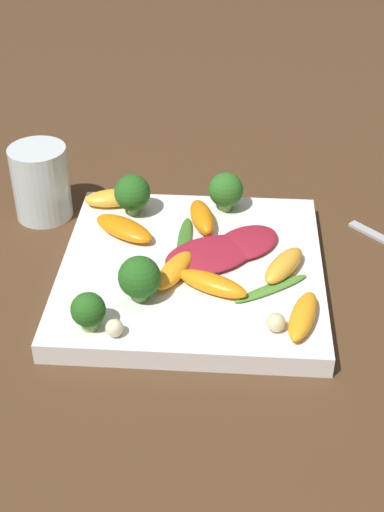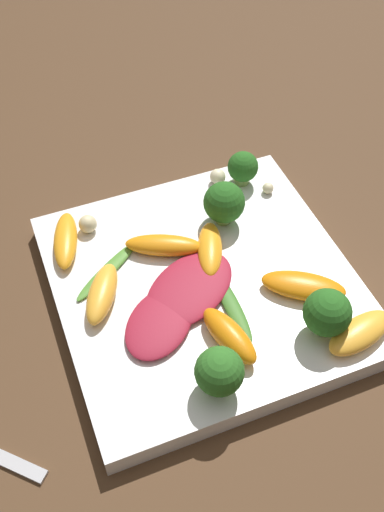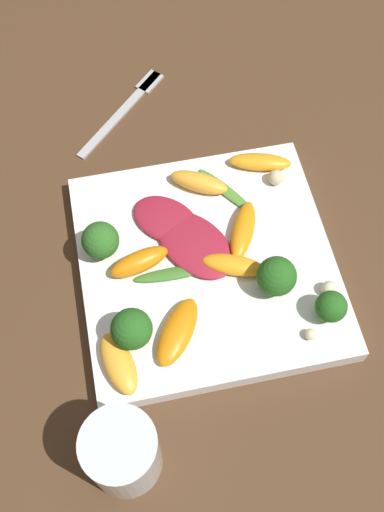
# 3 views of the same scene
# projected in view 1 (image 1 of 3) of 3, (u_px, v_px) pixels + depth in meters

# --- Properties ---
(ground_plane) EXTENTS (2.40, 2.40, 0.00)m
(ground_plane) POSITION_uv_depth(u_px,v_px,m) (192.00, 280.00, 0.77)
(ground_plane) COLOR #4C331E
(plate) EXTENTS (0.28, 0.28, 0.02)m
(plate) POSITION_uv_depth(u_px,v_px,m) (192.00, 271.00, 0.76)
(plate) COLOR white
(plate) RESTS_ON ground_plane
(drinking_glass) EXTENTS (0.07, 0.07, 0.09)m
(drinking_glass) POSITION_uv_depth(u_px,v_px,m) (41.00, 182.00, 0.85)
(drinking_glass) COLOR silver
(drinking_glass) RESTS_ON ground_plane
(radicchio_leaf_0) EXTENTS (0.11, 0.12, 0.01)m
(radicchio_leaf_0) POSITION_uv_depth(u_px,v_px,m) (210.00, 255.00, 0.76)
(radicchio_leaf_0) COLOR maroon
(radicchio_leaf_0) RESTS_ON plate
(radicchio_leaf_1) EXTENTS (0.10, 0.10, 0.01)m
(radicchio_leaf_1) POSITION_uv_depth(u_px,v_px,m) (246.00, 243.00, 0.77)
(radicchio_leaf_1) COLOR maroon
(radicchio_leaf_1) RESTS_ON plate
(orange_segment_0) EXTENTS (0.05, 0.08, 0.02)m
(orange_segment_0) POSITION_uv_depth(u_px,v_px,m) (212.00, 284.00, 0.71)
(orange_segment_0) COLOR orange
(orange_segment_0) RESTS_ON plate
(orange_segment_1) EXTENTS (0.04, 0.07, 0.02)m
(orange_segment_1) POSITION_uv_depth(u_px,v_px,m) (114.00, 198.00, 0.84)
(orange_segment_1) COLOR #FCAD33
(orange_segment_1) RESTS_ON plate
(orange_segment_2) EXTENTS (0.08, 0.04, 0.02)m
(orange_segment_2) POSITION_uv_depth(u_px,v_px,m) (303.00, 316.00, 0.67)
(orange_segment_2) COLOR orange
(orange_segment_2) RESTS_ON plate
(orange_segment_3) EXTENTS (0.07, 0.04, 0.02)m
(orange_segment_3) POSITION_uv_depth(u_px,v_px,m) (202.00, 217.00, 0.80)
(orange_segment_3) COLOR orange
(orange_segment_3) RESTS_ON plate
(orange_segment_4) EXTENTS (0.07, 0.08, 0.02)m
(orange_segment_4) POSITION_uv_depth(u_px,v_px,m) (124.00, 228.00, 0.79)
(orange_segment_4) COLOR orange
(orange_segment_4) RESTS_ON plate
(orange_segment_5) EXTENTS (0.07, 0.05, 0.02)m
(orange_segment_5) POSITION_uv_depth(u_px,v_px,m) (174.00, 270.00, 0.73)
(orange_segment_5) COLOR orange
(orange_segment_5) RESTS_ON plate
(orange_segment_6) EXTENTS (0.07, 0.06, 0.02)m
(orange_segment_6) POSITION_uv_depth(u_px,v_px,m) (284.00, 265.00, 0.73)
(orange_segment_6) COLOR #FCAD33
(orange_segment_6) RESTS_ON plate
(broccoli_floret_0) EXTENTS (0.04, 0.04, 0.05)m
(broccoli_floret_0) POSITION_uv_depth(u_px,v_px,m) (139.00, 278.00, 0.69)
(broccoli_floret_0) COLOR #84AD5B
(broccoli_floret_0) RESTS_ON plate
(broccoli_floret_1) EXTENTS (0.04, 0.04, 0.05)m
(broccoli_floret_1) POSITION_uv_depth(u_px,v_px,m) (226.00, 191.00, 0.82)
(broccoli_floret_1) COLOR #84AD5B
(broccoli_floret_1) RESTS_ON plate
(broccoli_floret_2) EXTENTS (0.03, 0.03, 0.04)m
(broccoli_floret_2) POSITION_uv_depth(u_px,v_px,m) (88.00, 311.00, 0.66)
(broccoli_floret_2) COLOR #84AD5B
(broccoli_floret_2) RESTS_ON plate
(broccoli_floret_3) EXTENTS (0.04, 0.04, 0.05)m
(broccoli_floret_3) POSITION_uv_depth(u_px,v_px,m) (132.00, 193.00, 0.81)
(broccoli_floret_3) COLOR #7A9E51
(broccoli_floret_3) RESTS_ON plate
(arugula_sprig_0) EXTENTS (0.06, 0.08, 0.00)m
(arugula_sprig_0) POSITION_uv_depth(u_px,v_px,m) (271.00, 288.00, 0.71)
(arugula_sprig_0) COLOR #518E33
(arugula_sprig_0) RESTS_ON plate
(arugula_sprig_1) EXTENTS (0.09, 0.02, 0.01)m
(arugula_sprig_1) POSITION_uv_depth(u_px,v_px,m) (185.00, 239.00, 0.78)
(arugula_sprig_1) COLOR #3D7528
(arugula_sprig_1) RESTS_ON plate
(macadamia_nut_0) EXTENTS (0.02, 0.02, 0.02)m
(macadamia_nut_0) POSITION_uv_depth(u_px,v_px,m) (114.00, 328.00, 0.66)
(macadamia_nut_0) COLOR beige
(macadamia_nut_0) RESTS_ON plate
(macadamia_nut_1) EXTENTS (0.02, 0.02, 0.02)m
(macadamia_nut_1) POSITION_uv_depth(u_px,v_px,m) (276.00, 322.00, 0.66)
(macadamia_nut_1) COLOR beige
(macadamia_nut_1) RESTS_ON plate
(macadamia_nut_2) EXTENTS (0.01, 0.01, 0.01)m
(macadamia_nut_2) POSITION_uv_depth(u_px,v_px,m) (75.00, 305.00, 0.69)
(macadamia_nut_2) COLOR beige
(macadamia_nut_2) RESTS_ON plate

